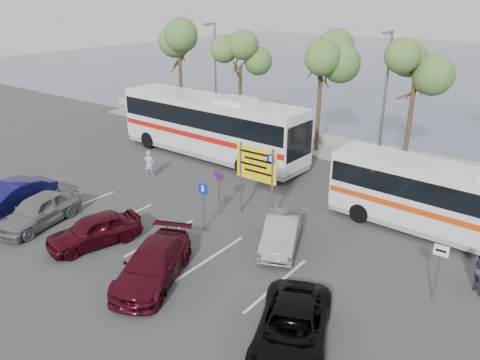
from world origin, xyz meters
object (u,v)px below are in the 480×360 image
Objects in this scene: car_silver_a at (38,211)px; car_red at (94,230)px; pedestrian_near at (149,164)px; car_blue at (11,198)px; street_lamp_right at (385,93)px; car_maroon at (153,264)px; street_lamp_left at (215,73)px; coach_bus_right at (455,206)px; car_silver_b at (281,233)px; direction_sign at (256,170)px; coach_bus_left at (211,128)px; suv_black at (292,329)px.

car_silver_a is 3.62m from car_red.
car_silver_a is at bearing 64.40° from pedestrian_near.
car_blue reaches higher than car_silver_a.
street_lamp_right is at bearing -164.87° from pedestrian_near.
car_maroon is (10.00, 0.00, -0.06)m from car_blue.
car_maroon is at bearing -57.12° from street_lamp_left.
street_lamp_left reaches higher than coach_bus_right.
car_silver_b is 2.40× the size of pedestrian_near.
coach_bus_left is (-7.50, 5.62, -0.48)m from direction_sign.
coach_bus_right is at bearing 24.27° from car_blue.
car_blue is at bearing 177.73° from car_silver_b.
car_blue is 2.75× the size of pedestrian_near.
coach_bus_left is 5.16m from pedestrian_near.
street_lamp_right reaches higher than coach_bus_left.
coach_bus_left is 18.32m from suv_black.
coach_bus_right is at bearing 26.99° from car_maroon.
car_red is 10.01m from suv_black.
car_silver_b reaches higher than suv_black.
coach_bus_left is at bearing -53.32° from street_lamp_left.
direction_sign reaches higher than car_silver_a.
coach_bus_left is 8.32× the size of pedestrian_near.
car_red is (3.60, 0.40, -0.05)m from car_silver_a.
street_lamp_right reaches higher than car_silver_a.
car_silver_a is (-9.60, -17.02, -3.87)m from street_lamp_right.
street_lamp_left reaches higher than pedestrian_near.
coach_bus_right is at bearing -20.19° from street_lamp_left.
car_maroon is (-0.00, -6.70, -1.75)m from direction_sign.
coach_bus_left is (-9.50, -4.70, -2.65)m from street_lamp_right.
direction_sign is at bearing 29.13° from car_blue.
pedestrian_near is at bearing -135.93° from street_lamp_right.
car_silver_a is (3.40, -17.02, -3.87)m from street_lamp_left.
coach_bus_left is 1.23× the size of coach_bus_right.
pedestrian_near is at bearing -72.97° from street_lamp_left.
coach_bus_left reaches higher than pedestrian_near.
car_red is 0.86× the size of suv_black.
suv_black is at bearing -79.07° from car_silver_b.
coach_bus_right reaches higher than car_red.
car_silver_a is (-7.60, -6.70, -1.70)m from direction_sign.
car_red is at bearing 155.13° from suv_black.
direction_sign is 0.92× the size of car_silver_b.
car_blue reaches higher than car_red.
car_silver_b is at bearing 17.13° from car_blue.
direction_sign is at bearing -157.77° from coach_bus_right.
coach_bus_right is 7.55m from car_silver_b.
direction_sign is at bearing 121.72° from car_silver_b.
suv_black is (-2.09, -10.00, -0.93)m from coach_bus_right.
car_maroon is 1.19× the size of car_silver_b.
car_blue is 10.00m from car_maroon.
street_lamp_left is 2.01× the size of car_red.
car_blue is 7.58m from pedestrian_near.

